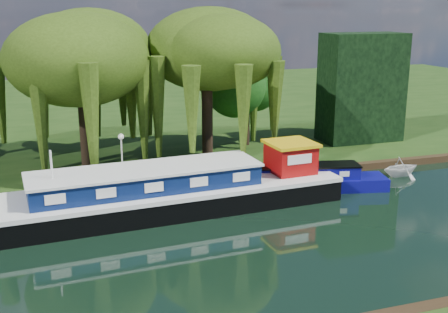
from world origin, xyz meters
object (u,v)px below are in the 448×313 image
object	(u,v)px
red_dinghy	(0,221)
narrowboat	(290,181)
dutch_barge	(169,192)
white_cruiser	(400,176)

from	to	relation	value
red_dinghy	narrowboat	bearing A→B (deg)	-90.52
dutch_barge	narrowboat	distance (m)	7.45
narrowboat	red_dinghy	size ratio (longest dim) A/B	3.26
dutch_barge	red_dinghy	size ratio (longest dim) A/B	5.45
dutch_barge	narrowboat	size ratio (longest dim) A/B	1.67
white_cruiser	red_dinghy	bearing A→B (deg)	85.62
narrowboat	white_cruiser	size ratio (longest dim) A/B	4.45
dutch_barge	white_cruiser	size ratio (longest dim) A/B	7.44
dutch_barge	white_cruiser	xyz separation A→B (m)	(15.16, 1.30, -0.98)
narrowboat	red_dinghy	bearing A→B (deg)	-167.85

